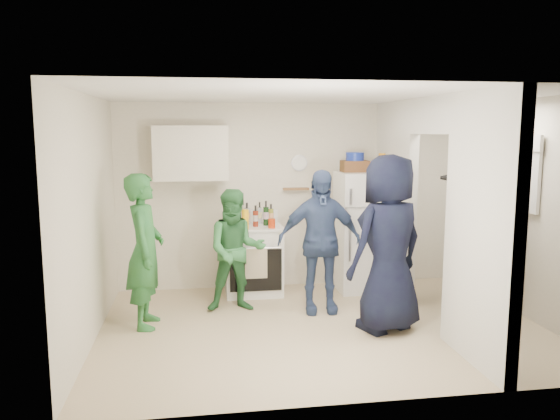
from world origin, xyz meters
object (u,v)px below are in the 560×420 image
object	(u,v)px
person_green_left	(145,251)
person_nook	(467,236)
yellow_cup_stack_top	(382,163)
stove	(253,260)
person_navy	(388,244)
person_green_center	(236,251)
blue_bowl	(355,156)
wicker_basket	(355,166)
person_denim	(319,241)
fridge	(362,231)

from	to	relation	value
person_green_left	person_nook	xyz separation A→B (m)	(3.69, -0.07, 0.07)
yellow_cup_stack_top	person_nook	bearing A→B (deg)	-53.77
stove	person_navy	bearing A→B (deg)	-50.26
yellow_cup_stack_top	person_green_center	bearing A→B (deg)	-164.92
blue_bowl	person_nook	distance (m)	1.77
wicker_basket	person_green_center	size ratio (longest dim) A/B	0.24
stove	blue_bowl	world-z (taller)	blue_bowl
wicker_basket	person_nook	size ratio (longest dim) A/B	0.19
wicker_basket	yellow_cup_stack_top	size ratio (longest dim) A/B	1.40
person_green_center	person_denim	bearing A→B (deg)	-10.00
stove	person_nook	xyz separation A→B (m)	(2.40, -1.11, 0.46)
person_green_left	person_navy	bearing A→B (deg)	-98.54
blue_bowl	person_denim	world-z (taller)	blue_bowl
person_green_left	person_nook	world-z (taller)	person_nook
person_green_left	person_denim	distance (m)	1.99
fridge	person_green_left	world-z (taller)	person_green_left
person_green_left	person_nook	bearing A→B (deg)	-88.48
yellow_cup_stack_top	person_green_left	size ratio (longest dim) A/B	0.15
person_nook	fridge	bearing A→B (deg)	-128.53
stove	yellow_cup_stack_top	distance (m)	2.11
yellow_cup_stack_top	person_navy	size ratio (longest dim) A/B	0.13
person_green_left	person_nook	size ratio (longest dim) A/B	0.92
stove	wicker_basket	world-z (taller)	wicker_basket
fridge	person_green_left	distance (m)	2.93
blue_bowl	person_green_center	size ratio (longest dim) A/B	0.16
stove	person_nook	size ratio (longest dim) A/B	0.49
person_navy	person_nook	size ratio (longest dim) A/B	1.04
person_green_center	person_denim	size ratio (longest dim) A/B	0.86
stove	person_green_left	distance (m)	1.70
person_green_center	person_navy	bearing A→B (deg)	-29.38
person_green_left	person_navy	distance (m)	2.62
wicker_basket	person_nook	distance (m)	1.71
person_nook	stove	bearing A→B (deg)	-104.34
stove	person_navy	world-z (taller)	person_navy
wicker_basket	person_denim	world-z (taller)	wicker_basket
blue_bowl	person_navy	bearing A→B (deg)	-92.78
blue_bowl	yellow_cup_stack_top	size ratio (longest dim) A/B	0.96
person_denim	person_nook	bearing A→B (deg)	-6.42
fridge	stove	bearing A→B (deg)	178.82
person_green_center	person_nook	distance (m)	2.72
person_navy	fridge	bearing A→B (deg)	-120.62
person_green_center	person_nook	size ratio (longest dim) A/B	0.80
fridge	person_green_center	size ratio (longest dim) A/B	1.09
stove	person_denim	distance (m)	1.16
wicker_basket	person_nook	xyz separation A→B (m)	(1.04, -1.13, -0.75)
stove	person_denim	bearing A→B (deg)	-50.04
wicker_basket	stove	bearing A→B (deg)	-179.16
fridge	person_denim	size ratio (longest dim) A/B	0.94
yellow_cup_stack_top	person_navy	xyz separation A→B (m)	(-0.40, -1.42, -0.77)
person_green_left	blue_bowl	bearing A→B (deg)	-65.54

